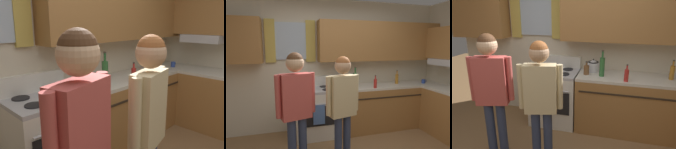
# 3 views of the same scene
# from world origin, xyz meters

# --- Properties ---
(back_wall_unit) EXTENTS (4.60, 0.42, 2.60)m
(back_wall_unit) POSITION_xyz_m (0.09, 1.81, 1.51)
(back_wall_unit) COLOR beige
(back_wall_unit) RESTS_ON ground
(kitchen_counter_run) EXTENTS (2.31, 2.05, 0.90)m
(kitchen_counter_run) POSITION_xyz_m (1.47, 1.15, 0.45)
(kitchen_counter_run) COLOR #9E6B38
(kitchen_counter_run) RESTS_ON ground
(stove_oven) EXTENTS (0.75, 0.67, 1.10)m
(stove_oven) POSITION_xyz_m (-0.41, 1.54, 0.47)
(stove_oven) COLOR silver
(stove_oven) RESTS_ON ground
(bottle_wine_green) EXTENTS (0.08, 0.08, 0.39)m
(bottle_wine_green) POSITION_xyz_m (0.35, 1.47, 1.05)
(bottle_wine_green) COLOR #2D6633
(bottle_wine_green) RESTS_ON kitchen_counter_run
(bottle_oil_amber) EXTENTS (0.06, 0.06, 0.29)m
(bottle_oil_amber) POSITION_xyz_m (1.32, 1.57, 1.01)
(bottle_oil_amber) COLOR #B27223
(bottle_oil_amber) RESTS_ON kitchen_counter_run
(bottle_sauce_red) EXTENTS (0.06, 0.06, 0.25)m
(bottle_sauce_red) POSITION_xyz_m (0.69, 1.31, 0.99)
(bottle_sauce_red) COLOR red
(bottle_sauce_red) RESTS_ON kitchen_counter_run
(bottle_squat_brown) EXTENTS (0.08, 0.08, 0.21)m
(bottle_squat_brown) POSITION_xyz_m (0.11, 1.49, 0.98)
(bottle_squat_brown) COLOR brown
(bottle_squat_brown) RESTS_ON kitchen_counter_run
(mug_cobalt_blue) EXTENTS (0.11, 0.07, 0.08)m
(mug_cobalt_blue) POSITION_xyz_m (1.90, 1.45, 0.94)
(mug_cobalt_blue) COLOR #2D479E
(mug_cobalt_blue) RESTS_ON kitchen_counter_run
(stovetop_kettle) EXTENTS (0.27, 0.20, 0.21)m
(stovetop_kettle) POSITION_xyz_m (0.19, 1.69, 1.00)
(stovetop_kettle) COLOR silver
(stovetop_kettle) RESTS_ON kitchen_counter_run
(adult_left) EXTENTS (0.49, 0.24, 1.61)m
(adult_left) POSITION_xyz_m (-0.83, 0.42, 1.02)
(adult_left) COLOR #2D3856
(adult_left) RESTS_ON ground
(adult_in_plaid) EXTENTS (0.48, 0.23, 1.56)m
(adult_in_plaid) POSITION_xyz_m (-0.23, 0.42, 0.98)
(adult_in_plaid) COLOR #2D3856
(adult_in_plaid) RESTS_ON ground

